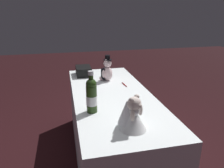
# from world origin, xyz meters

# --- Properties ---
(ground_plane) EXTENTS (12.00, 12.00, 0.00)m
(ground_plane) POSITION_xyz_m (0.00, 0.00, 0.00)
(ground_plane) COLOR black
(reception_table) EXTENTS (1.82, 0.75, 0.74)m
(reception_table) POSITION_xyz_m (0.00, 0.00, 0.37)
(reception_table) COLOR white
(reception_table) RESTS_ON ground_plane
(teddy_bear_groom) EXTENTS (0.15, 0.15, 0.29)m
(teddy_bear_groom) POSITION_xyz_m (-0.42, 0.03, 0.85)
(teddy_bear_groom) COLOR silver
(teddy_bear_groom) RESTS_ON reception_table
(teddy_bear_bride) EXTENTS (0.23, 0.22, 0.25)m
(teddy_bear_bride) POSITION_xyz_m (0.65, -0.01, 0.84)
(teddy_bear_bride) COLOR white
(teddy_bear_bride) RESTS_ON reception_table
(champagne_bottle) EXTENTS (0.09, 0.09, 0.34)m
(champagne_bottle) POSITION_xyz_m (0.34, -0.24, 0.88)
(champagne_bottle) COLOR #253F16
(champagne_bottle) RESTS_ON reception_table
(signing_pen) EXTENTS (0.14, 0.02, 0.01)m
(signing_pen) POSITION_xyz_m (-0.21, 0.19, 0.74)
(signing_pen) COLOR maroon
(signing_pen) RESTS_ON reception_table
(gift_case_black) EXTENTS (0.26, 0.18, 0.11)m
(gift_case_black) POSITION_xyz_m (-0.68, -0.21, 0.79)
(gift_case_black) COLOR black
(gift_case_black) RESTS_ON reception_table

